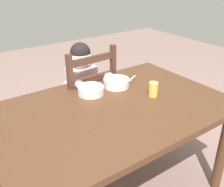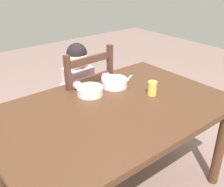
{
  "view_description": "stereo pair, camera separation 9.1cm",
  "coord_description": "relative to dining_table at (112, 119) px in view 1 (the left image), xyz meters",
  "views": [
    {
      "loc": [
        -0.83,
        -1.16,
        1.51
      ],
      "look_at": [
        0.05,
        0.07,
        0.76
      ],
      "focal_mm": 42.19,
      "sensor_mm": 36.0,
      "label": 1
    },
    {
      "loc": [
        -0.9,
        -1.11,
        1.51
      ],
      "look_at": [
        0.05,
        0.07,
        0.76
      ],
      "focal_mm": 42.19,
      "sensor_mm": 36.0,
      "label": 2
    }
  ],
  "objects": [
    {
      "name": "bowl_of_peas",
      "position": [
        0.2,
        0.23,
        0.12
      ],
      "size": [
        0.19,
        0.19,
        0.06
      ],
      "color": "white",
      "rests_on": "dining_table"
    },
    {
      "name": "drinking_cup",
      "position": [
        0.31,
        -0.04,
        0.14
      ],
      "size": [
        0.06,
        0.06,
        0.1
      ],
      "primitive_type": "cylinder",
      "color": "#DBC34F",
      "rests_on": "dining_table"
    },
    {
      "name": "bowl_of_carrots",
      "position": [
        -0.01,
        0.23,
        0.12
      ],
      "size": [
        0.18,
        0.18,
        0.06
      ],
      "color": "white",
      "rests_on": "dining_table"
    },
    {
      "name": "spoon",
      "position": [
        0.35,
        0.26,
        0.09
      ],
      "size": [
        0.13,
        0.08,
        0.01
      ],
      "color": "silver",
      "rests_on": "dining_table"
    },
    {
      "name": "dining_chair",
      "position": [
        0.09,
        0.53,
        -0.15
      ],
      "size": [
        0.44,
        0.44,
        0.97
      ],
      "color": "#4E2F24",
      "rests_on": "ground"
    },
    {
      "name": "child_figure",
      "position": [
        0.09,
        0.52,
        0.02
      ],
      "size": [
        0.32,
        0.31,
        0.98
      ],
      "color": "silver",
      "rests_on": "ground"
    },
    {
      "name": "dining_table",
      "position": [
        0.0,
        0.0,
        0.0
      ],
      "size": [
        1.47,
        0.96,
        0.71
      ],
      "color": "#51311E",
      "rests_on": "ground"
    }
  ]
}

